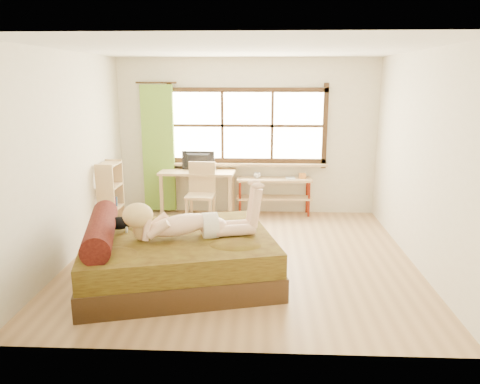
{
  "coord_description": "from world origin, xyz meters",
  "views": [
    {
      "loc": [
        0.25,
        -5.92,
        2.36
      ],
      "look_at": [
        -0.03,
        0.2,
        0.86
      ],
      "focal_mm": 35.0,
      "sensor_mm": 36.0,
      "label": 1
    }
  ],
  "objects_px": {
    "bed": "(173,256)",
    "woman": "(189,210)",
    "kitten": "(119,221)",
    "desk": "(198,177)",
    "chair": "(201,189)",
    "pipe_shelf": "(275,188)",
    "bookshelf": "(111,197)"
  },
  "relations": [
    {
      "from": "bed",
      "to": "woman",
      "type": "height_order",
      "value": "woman"
    },
    {
      "from": "kitten",
      "to": "desk",
      "type": "distance_m",
      "value": 2.65
    },
    {
      "from": "chair",
      "to": "pipe_shelf",
      "type": "height_order",
      "value": "chair"
    },
    {
      "from": "bed",
      "to": "woman",
      "type": "xyz_separation_m",
      "value": [
        0.2,
        -0.04,
        0.58
      ]
    },
    {
      "from": "kitten",
      "to": "pipe_shelf",
      "type": "relative_size",
      "value": 0.25
    },
    {
      "from": "chair",
      "to": "pipe_shelf",
      "type": "bearing_deg",
      "value": 24.18
    },
    {
      "from": "bookshelf",
      "to": "bed",
      "type": "bearing_deg",
      "value": -52.19
    },
    {
      "from": "woman",
      "to": "desk",
      "type": "xyz_separation_m",
      "value": [
        -0.27,
        2.73,
        -0.19
      ]
    },
    {
      "from": "woman",
      "to": "bookshelf",
      "type": "xyz_separation_m",
      "value": [
        -1.5,
        1.79,
        -0.32
      ]
    },
    {
      "from": "chair",
      "to": "bed",
      "type": "bearing_deg",
      "value": -87.96
    },
    {
      "from": "woman",
      "to": "desk",
      "type": "bearing_deg",
      "value": 81.2
    },
    {
      "from": "woman",
      "to": "chair",
      "type": "xyz_separation_m",
      "value": [
        -0.16,
        2.37,
        -0.32
      ]
    },
    {
      "from": "woman",
      "to": "bookshelf",
      "type": "bearing_deg",
      "value": 115.53
    },
    {
      "from": "chair",
      "to": "kitten",
      "type": "bearing_deg",
      "value": -104.61
    },
    {
      "from": "kitten",
      "to": "chair",
      "type": "xyz_separation_m",
      "value": [
        0.71,
        2.22,
        -0.13
      ]
    },
    {
      "from": "woman",
      "to": "desk",
      "type": "relative_size",
      "value": 1.18
    },
    {
      "from": "woman",
      "to": "pipe_shelf",
      "type": "relative_size",
      "value": 1.17
    },
    {
      "from": "desk",
      "to": "bookshelf",
      "type": "relative_size",
      "value": 1.19
    },
    {
      "from": "bed",
      "to": "woman",
      "type": "relative_size",
      "value": 1.67
    },
    {
      "from": "kitten",
      "to": "bookshelf",
      "type": "relative_size",
      "value": 0.3
    },
    {
      "from": "kitten",
      "to": "bookshelf",
      "type": "bearing_deg",
      "value": 96.62
    },
    {
      "from": "bed",
      "to": "desk",
      "type": "distance_m",
      "value": 2.73
    },
    {
      "from": "pipe_shelf",
      "to": "desk",
      "type": "bearing_deg",
      "value": -177.11
    },
    {
      "from": "bed",
      "to": "pipe_shelf",
      "type": "bearing_deg",
      "value": 51.24
    },
    {
      "from": "chair",
      "to": "desk",
      "type": "bearing_deg",
      "value": 109.31
    },
    {
      "from": "bookshelf",
      "to": "woman",
      "type": "bearing_deg",
      "value": -48.72
    },
    {
      "from": "chair",
      "to": "pipe_shelf",
      "type": "relative_size",
      "value": 0.76
    },
    {
      "from": "bed",
      "to": "kitten",
      "type": "height_order",
      "value": "bed"
    },
    {
      "from": "bed",
      "to": "kitten",
      "type": "xyz_separation_m",
      "value": [
        -0.67,
        0.11,
        0.38
      ]
    },
    {
      "from": "desk",
      "to": "bookshelf",
      "type": "xyz_separation_m",
      "value": [
        -1.23,
        -0.94,
        -0.13
      ]
    },
    {
      "from": "bed",
      "to": "kitten",
      "type": "relative_size",
      "value": 7.78
    },
    {
      "from": "desk",
      "to": "chair",
      "type": "distance_m",
      "value": 0.4
    }
  ]
}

